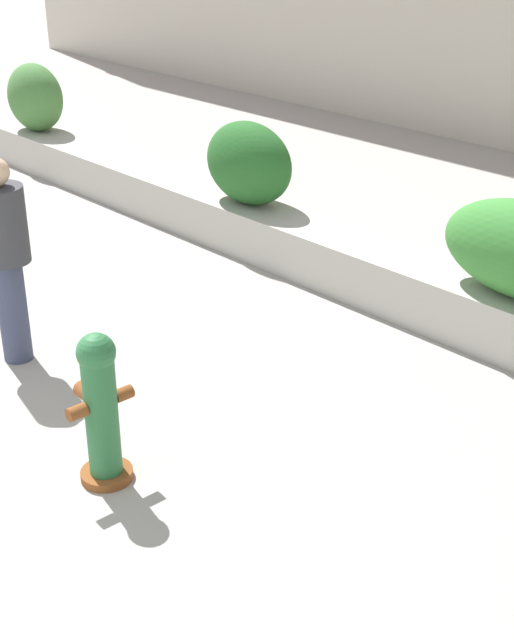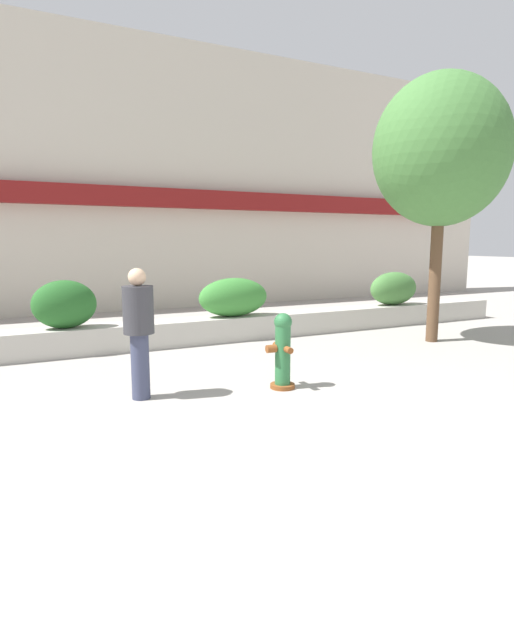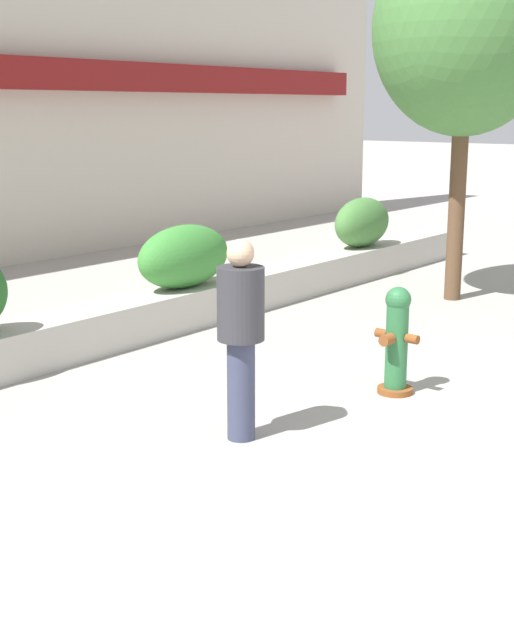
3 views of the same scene
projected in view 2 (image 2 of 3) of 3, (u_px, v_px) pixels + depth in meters
ground_plane at (334, 466)px, 4.64m from camera, size 120.00×120.00×0.00m
building_facade at (99, 176)px, 14.61m from camera, size 30.00×1.36×8.00m
planter_wall_low at (158, 334)px, 9.90m from camera, size 18.00×0.70×0.50m
hedge_bush_1 at (64, 304)px, 9.04m from camera, size 1.13×0.65×0.88m
hedge_bush_2 at (234, 297)px, 10.52m from camera, size 1.54×0.70×0.81m
hedge_bush_3 at (394, 288)px, 12.45m from camera, size 1.37×0.63×0.82m
fire_hydrant at (282, 350)px, 7.02m from camera, size 0.43×0.48×1.08m
street_tree at (442, 152)px, 9.87m from camera, size 2.81×2.53×5.32m
pedestrian at (139, 325)px, 6.49m from camera, size 0.54×0.54×1.73m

